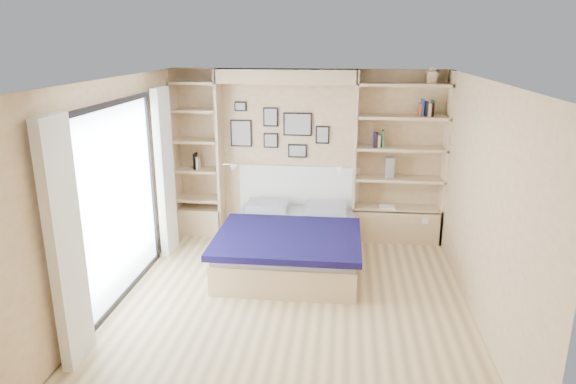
# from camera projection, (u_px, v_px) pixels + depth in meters

# --- Properties ---
(ground) EXTENTS (4.50, 4.50, 0.00)m
(ground) POSITION_uv_depth(u_px,v_px,m) (292.00, 302.00, 5.90)
(ground) COLOR #DDC280
(ground) RESTS_ON ground
(room_shell) EXTENTS (4.50, 4.50, 4.50)m
(room_shell) POSITION_uv_depth(u_px,v_px,m) (276.00, 177.00, 7.08)
(room_shell) COLOR beige
(room_shell) RESTS_ON ground
(bed) EXTENTS (1.82, 2.28, 1.07)m
(bed) POSITION_uv_depth(u_px,v_px,m) (291.00, 243.00, 6.87)
(bed) COLOR #CEB584
(bed) RESTS_ON ground
(photo_gallery) EXTENTS (1.48, 0.02, 0.82)m
(photo_gallery) POSITION_uv_depth(u_px,v_px,m) (277.00, 130.00, 7.61)
(photo_gallery) COLOR black
(photo_gallery) RESTS_ON ground
(reading_lamps) EXTENTS (1.92, 0.12, 0.15)m
(reading_lamps) POSITION_uv_depth(u_px,v_px,m) (286.00, 167.00, 7.52)
(reading_lamps) COLOR silver
(reading_lamps) RESTS_ON ground
(shelf_decor) EXTENTS (3.49, 0.23, 2.03)m
(shelf_decor) POSITION_uv_depth(u_px,v_px,m) (382.00, 128.00, 7.27)
(shelf_decor) COLOR #A51E1E
(shelf_decor) RESTS_ON ground
(deck) EXTENTS (3.20, 4.00, 0.05)m
(deck) POSITION_uv_depth(u_px,v_px,m) (0.00, 286.00, 6.28)
(deck) COLOR #695C4D
(deck) RESTS_ON ground
(deck_chair) EXTENTS (0.59, 0.78, 0.70)m
(deck_chair) POSITION_uv_depth(u_px,v_px,m) (33.00, 269.00, 5.96)
(deck_chair) COLOR tan
(deck_chair) RESTS_ON ground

